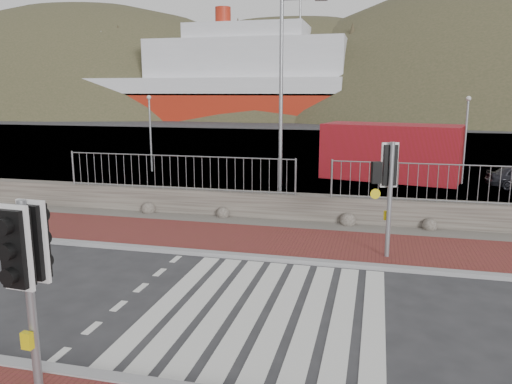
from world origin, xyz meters
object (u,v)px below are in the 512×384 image
(traffic_signal_near, at_px, (27,263))
(streetlight, at_px, (285,96))
(ferry, at_px, (208,85))
(shipping_container, at_px, (391,152))
(traffic_signal_far, at_px, (389,175))

(traffic_signal_near, relative_size, streetlight, 0.40)
(ferry, distance_m, shipping_container, 58.34)
(traffic_signal_near, bearing_deg, ferry, 111.22)
(shipping_container, bearing_deg, streetlight, -101.56)
(ferry, bearing_deg, traffic_signal_near, -72.72)
(traffic_signal_near, relative_size, shipping_container, 0.45)
(ferry, bearing_deg, streetlight, -68.57)
(ferry, xyz_separation_m, traffic_signal_far, (26.99, -64.09, -3.13))
(ferry, bearing_deg, traffic_signal_far, -67.16)
(traffic_signal_far, height_order, shipping_container, traffic_signal_far)
(ferry, bearing_deg, shipping_container, -61.99)
(ferry, xyz_separation_m, shipping_container, (27.34, -51.39, -3.99))
(ferry, height_order, shipping_container, ferry)
(streetlight, bearing_deg, traffic_signal_far, -55.31)
(shipping_container, bearing_deg, traffic_signal_near, -90.70)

